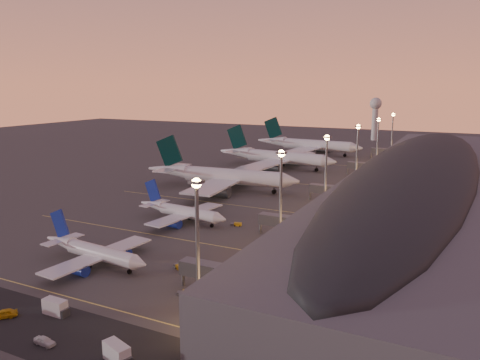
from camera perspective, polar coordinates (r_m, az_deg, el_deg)
name	(u,v)px	position (r m, az deg, el deg)	size (l,w,h in m)	color
ground	(165,230)	(139.35, -9.09, -6.05)	(700.00, 700.00, 0.00)	#3E3C39
airliner_narrow_south	(93,251)	(117.01, -17.44, -8.31)	(33.39, 29.93, 11.92)	silver
airliner_narrow_north	(181,211)	(146.79, -7.17, -3.81)	(34.17, 30.73, 12.20)	silver
airliner_wide_near	(220,176)	(190.09, -2.46, 0.51)	(66.84, 61.10, 21.38)	silver
airliner_wide_mid	(275,157)	(241.14, 4.29, 2.82)	(66.34, 60.67, 21.22)	silver
airliner_wide_far	(308,145)	(291.41, 8.25, 4.28)	(68.85, 62.88, 22.03)	silver
terminal_building	(419,176)	(183.72, 20.99, 0.41)	(56.35, 255.00, 17.46)	#535359
light_masts	(345,151)	(179.26, 12.71, 3.48)	(2.20, 217.20, 25.90)	slate
radar_tower	(375,112)	(374.35, 16.17, 8.01)	(9.00, 9.00, 32.50)	silver
lane_markings	(229,201)	(172.11, -1.34, -2.52)	(90.00, 180.36, 0.00)	#D8C659
baggage_tug_a	(186,293)	(97.83, -6.64, -13.52)	(3.38, 2.38, 0.94)	gold
baggage_tug_b	(202,294)	(96.96, -4.70, -13.66)	(4.06, 2.94, 1.13)	gold
baggage_tug_c	(236,224)	(141.68, -0.44, -5.43)	(3.44, 2.04, 0.96)	gold
catering_truck_a	(56,308)	(95.70, -21.51, -14.27)	(5.16, 2.07, 2.89)	silver
catering_truck_b	(118,354)	(78.32, -14.68, -19.85)	(5.73, 3.58, 3.01)	silver
baggage_tug_d	(180,267)	(110.54, -7.36, -10.48)	(3.84, 2.90, 1.07)	gold
service_van_d	(3,314)	(98.45, -26.88, -14.35)	(1.90, 4.73, 1.61)	gold
service_van_e	(45,341)	(86.77, -22.71, -17.65)	(1.61, 4.00, 1.36)	silver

